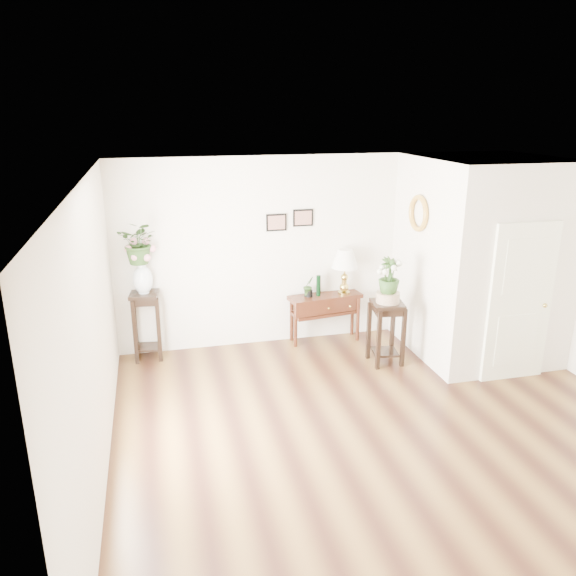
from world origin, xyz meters
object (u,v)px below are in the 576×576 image
object	(u,v)px
console_table	(325,318)
table_lamp	(345,271)
plant_stand_a	(147,326)
plant_stand_b	(386,333)

from	to	relation	value
console_table	table_lamp	size ratio (longest dim) A/B	1.58
table_lamp	plant_stand_a	xyz separation A→B (m)	(-2.94, 0.00, -0.60)
table_lamp	plant_stand_b	xyz separation A→B (m)	(0.29, -0.95, -0.64)
plant_stand_a	plant_stand_b	distance (m)	3.37
plant_stand_a	plant_stand_b	size ratio (longest dim) A/B	1.10
plant_stand_b	console_table	bearing A→B (deg)	121.86
table_lamp	plant_stand_b	world-z (taller)	table_lamp
console_table	table_lamp	xyz separation A→B (m)	(0.30, 0.00, 0.72)
table_lamp	plant_stand_a	bearing A→B (deg)	180.00
table_lamp	console_table	bearing A→B (deg)	180.00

